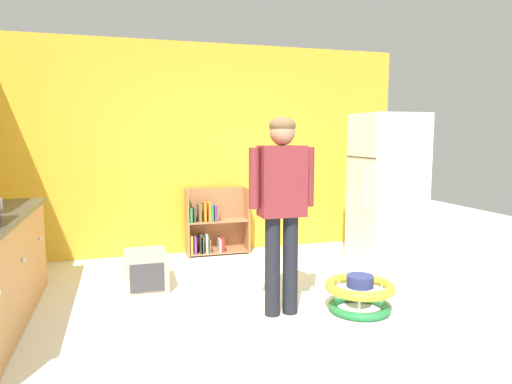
% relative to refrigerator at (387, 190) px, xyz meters
% --- Properties ---
extents(ground_plane, '(12.00, 12.00, 0.00)m').
position_rel_refrigerator_xyz_m(ground_plane, '(-1.85, -1.06, -0.89)').
color(ground_plane, silver).
rests_on(ground_plane, ground).
extents(back_wall, '(5.20, 0.06, 2.70)m').
position_rel_refrigerator_xyz_m(back_wall, '(-1.85, 1.27, 0.46)').
color(back_wall, gold).
rests_on(back_wall, ground).
extents(refrigerator, '(0.73, 0.68, 1.78)m').
position_rel_refrigerator_xyz_m(refrigerator, '(0.00, 0.00, 0.00)').
color(refrigerator, white).
rests_on(refrigerator, ground).
extents(bookshelf, '(0.80, 0.28, 0.85)m').
position_rel_refrigerator_xyz_m(bookshelf, '(-1.87, 1.08, -0.52)').
color(bookshelf, '#B3794D').
rests_on(bookshelf, ground).
extents(standing_person, '(0.57, 0.22, 1.68)m').
position_rel_refrigerator_xyz_m(standing_person, '(-1.69, -1.10, 0.13)').
color(standing_person, '#21232C').
rests_on(standing_person, ground).
extents(baby_walker, '(0.60, 0.60, 0.32)m').
position_rel_refrigerator_xyz_m(baby_walker, '(-1.01, -1.23, -0.73)').
color(baby_walker, '#298A49').
rests_on(baby_walker, ground).
extents(pet_carrier, '(0.42, 0.55, 0.36)m').
position_rel_refrigerator_xyz_m(pet_carrier, '(-2.77, -0.06, -0.71)').
color(pet_carrier, beige).
rests_on(pet_carrier, ground).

